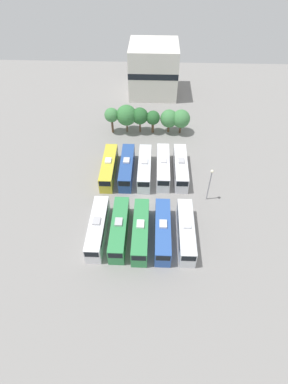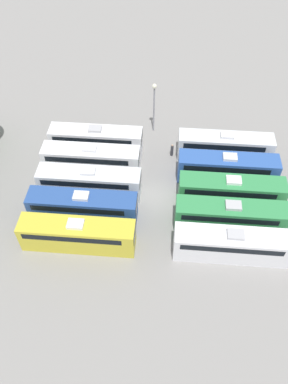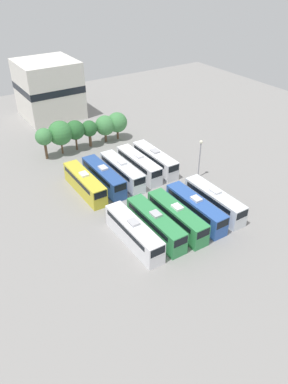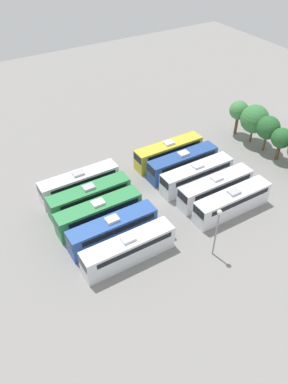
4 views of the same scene
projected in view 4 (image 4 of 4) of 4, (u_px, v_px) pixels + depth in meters
ground_plane at (152, 202)px, 53.00m from camera, size 131.22×131.22×0.00m
bus_0 at (80, 183)px, 53.50m from camera, size 2.53×11.57×3.70m
bus_1 at (90, 197)px, 51.12m from camera, size 2.53×11.57×3.70m
bus_2 at (99, 212)px, 48.68m from camera, size 2.53×11.57×3.70m
bus_3 at (113, 229)px, 46.35m from camera, size 2.53×11.57×3.70m
bus_4 at (129, 249)px, 43.88m from camera, size 2.53×11.57×3.70m
bus_5 at (169, 152)px, 59.67m from camera, size 2.53×11.57×3.70m
bus_6 at (183, 163)px, 57.36m from camera, size 2.53×11.57×3.70m
bus_7 at (197, 175)px, 54.96m from camera, size 2.53×11.57×3.70m
bus_8 at (216, 187)px, 52.69m from camera, size 2.53×11.57×3.70m
bus_9 at (232, 201)px, 50.36m from camera, size 2.53×11.57×3.70m
worker_person at (173, 233)px, 47.24m from camera, size 0.36×0.36×1.78m
light_pole at (217, 225)px, 42.52m from camera, size 0.60×0.60×7.21m
tree_0 at (239, 110)px, 64.65m from camera, size 3.29×3.29×6.29m
tree_1 at (255, 119)px, 62.67m from camera, size 4.77×4.77×6.80m
tree_2 at (268, 128)px, 60.70m from camera, size 3.86×3.86×6.22m
tree_3 at (281, 138)px, 58.91m from camera, size 3.27×3.27×5.59m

